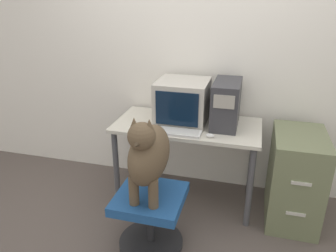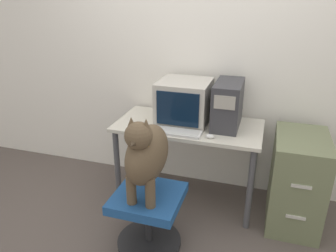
% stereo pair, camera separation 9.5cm
% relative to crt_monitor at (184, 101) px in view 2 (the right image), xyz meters
% --- Properties ---
extents(ground_plane, '(12.00, 12.00, 0.00)m').
position_rel_crt_monitor_xyz_m(ground_plane, '(0.06, -0.37, -0.93)').
color(ground_plane, '#564C47').
extents(wall_back, '(8.00, 0.05, 2.60)m').
position_rel_crt_monitor_xyz_m(wall_back, '(0.06, 0.31, 0.37)').
color(wall_back, white).
rests_on(wall_back, ground_plane).
extents(desk, '(1.25, 0.62, 0.75)m').
position_rel_crt_monitor_xyz_m(desk, '(0.06, -0.06, -0.28)').
color(desk, beige).
rests_on(desk, ground_plane).
extents(crt_monitor, '(0.43, 0.43, 0.36)m').
position_rel_crt_monitor_xyz_m(crt_monitor, '(0.00, 0.00, 0.00)').
color(crt_monitor, '#B7B2A8').
rests_on(crt_monitor, desk).
extents(pc_tower, '(0.22, 0.44, 0.38)m').
position_rel_crt_monitor_xyz_m(pc_tower, '(0.37, 0.00, 0.01)').
color(pc_tower, '#333338').
rests_on(pc_tower, desk).
extents(keyboard, '(0.42, 0.14, 0.03)m').
position_rel_crt_monitor_xyz_m(keyboard, '(0.01, -0.29, -0.17)').
color(keyboard, silver).
rests_on(keyboard, desk).
extents(computer_mouse, '(0.07, 0.04, 0.04)m').
position_rel_crt_monitor_xyz_m(computer_mouse, '(0.29, -0.29, -0.16)').
color(computer_mouse, silver).
rests_on(computer_mouse, desk).
extents(office_chair, '(0.49, 0.49, 0.46)m').
position_rel_crt_monitor_xyz_m(office_chair, '(-0.07, -0.74, -0.66)').
color(office_chair, '#262628').
rests_on(office_chair, ground_plane).
extents(dog, '(0.25, 0.54, 0.64)m').
position_rel_crt_monitor_xyz_m(dog, '(-0.07, -0.75, -0.14)').
color(dog, brown).
rests_on(dog, office_chair).
extents(filing_cabinet, '(0.40, 0.62, 0.77)m').
position_rel_crt_monitor_xyz_m(filing_cabinet, '(0.99, -0.11, -0.55)').
color(filing_cabinet, '#6B7251').
rests_on(filing_cabinet, ground_plane).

